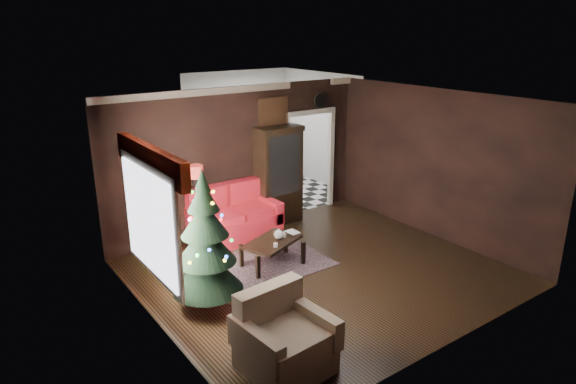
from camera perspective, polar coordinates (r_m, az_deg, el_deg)
floor at (r=8.47m, az=3.60°, el=-8.96°), size 5.50×5.50×0.00m
ceiling at (r=7.62m, az=4.02°, el=10.13°), size 5.50×5.50×0.00m
wall_back at (r=9.91m, az=-5.42°, el=3.72°), size 5.50×0.00×5.50m
wall_front at (r=6.34m, az=18.34°, el=-5.64°), size 5.50×0.00×5.50m
wall_left at (r=6.63m, az=-14.95°, el=-4.24°), size 0.00×5.50×5.50m
wall_right at (r=9.85m, az=16.28°, el=2.97°), size 0.00×5.50×5.50m
doorway at (r=10.93m, az=2.34°, el=3.25°), size 1.10×0.10×2.10m
left_window at (r=6.80m, az=-15.29°, el=-3.24°), size 0.05×1.60×1.40m
valance at (r=6.59m, az=-15.23°, el=3.56°), size 0.12×2.10×0.35m
kitchen_floor at (r=12.39m, az=-1.99°, el=0.01°), size 3.00×3.00×0.00m
kitchen_window at (r=13.18m, az=-5.62°, el=8.65°), size 0.70×0.06×0.70m
rug at (r=8.73m, az=-2.26°, el=-8.03°), size 2.00×1.46×0.01m
loveseat at (r=9.62m, az=-5.95°, el=-2.38°), size 1.70×0.90×1.00m
curio_cabinet at (r=10.23m, az=-1.07°, el=1.64°), size 0.90×0.45×1.90m
floor_lamp at (r=8.87m, az=-10.07°, el=-2.10°), size 0.29×0.29×1.62m
christmas_tree at (r=7.11m, az=-9.25°, el=-5.36°), size 1.07×1.07×1.92m
armchair at (r=6.08m, az=-0.31°, el=-15.82°), size 1.03×1.03×0.98m
coffee_table at (r=8.58m, az=-1.75°, el=-6.83°), size 1.13×0.91×0.44m
teapot at (r=8.52m, az=-1.06°, el=-4.76°), size 0.22×0.22×0.17m
cup_a at (r=8.61m, az=-0.46°, el=-4.90°), size 0.10×0.10×0.06m
cup_b at (r=8.25m, az=-1.40°, el=-5.97°), size 0.09×0.09×0.06m
book at (r=8.71m, az=0.09°, el=-4.00°), size 0.17×0.02×0.23m
wall_clock at (r=10.78m, az=3.67°, el=10.24°), size 0.32×0.32×0.06m
painting at (r=10.09m, az=-1.72°, el=8.98°), size 0.62×0.05×0.52m
kitchen_counter at (r=13.24m, az=-4.90°, el=3.17°), size 1.80×0.60×0.90m
kitchen_table at (r=11.88m, az=-2.40°, el=1.09°), size 0.70×0.70×0.75m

